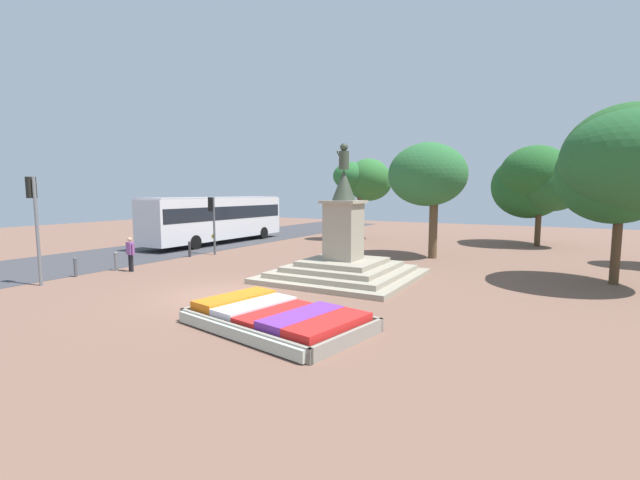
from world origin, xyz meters
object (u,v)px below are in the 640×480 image
object	(u,v)px
kerb_bollard_mid_a	(75,267)
kerb_bollard_north	(190,249)
traffic_light_near_crossing	(34,211)
kerb_bollard_mid_b	(116,261)
city_bus	(217,217)
flower_planter	(276,318)
statue_monument	(343,258)
pedestrian_near_planter	(130,252)
traffic_light_mid_block	(213,215)

from	to	relation	value
kerb_bollard_mid_a	kerb_bollard_north	size ratio (longest dim) A/B	0.96
traffic_light_near_crossing	kerb_bollard_mid_b	bearing A→B (deg)	93.74
city_bus	traffic_light_near_crossing	bearing A→B (deg)	-75.40
flower_planter	kerb_bollard_north	bearing A→B (deg)	145.24
city_bus	statue_monument	bearing A→B (deg)	-27.28
flower_planter	city_bus	world-z (taller)	city_bus
city_bus	kerb_bollard_mid_a	xyz separation A→B (m)	(3.18, -12.08, -1.42)
kerb_bollard_mid_a	kerb_bollard_mid_b	distance (m)	1.79
pedestrian_near_planter	kerb_bollard_mid_a	world-z (taller)	pedestrian_near_planter
statue_monument	traffic_light_mid_block	size ratio (longest dim) A/B	1.76
pedestrian_near_planter	traffic_light_mid_block	bearing A→B (deg)	94.62
statue_monument	kerb_bollard_mid_b	bearing A→B (deg)	-160.31
flower_planter	city_bus	bearing A→B (deg)	136.98
city_bus	kerb_bollard_mid_b	world-z (taller)	city_bus
flower_planter	kerb_bollard_mid_a	distance (m)	11.36
kerb_bollard_mid_b	traffic_light_near_crossing	bearing A→B (deg)	-86.26
city_bus	kerb_bollard_mid_b	distance (m)	10.93
statue_monument	kerb_bollard_north	bearing A→B (deg)	173.48
traffic_light_mid_block	pedestrian_near_planter	xyz separation A→B (m)	(0.47, -5.80, -1.39)
kerb_bollard_mid_a	kerb_bollard_mid_b	size ratio (longest dim) A/B	0.96
traffic_light_mid_block	pedestrian_near_planter	world-z (taller)	traffic_light_mid_block
statue_monument	city_bus	distance (m)	14.85
flower_planter	traffic_light_near_crossing	bearing A→B (deg)	-178.66
flower_planter	city_bus	size ratio (longest dim) A/B	0.45
traffic_light_near_crossing	city_bus	world-z (taller)	traffic_light_near_crossing
traffic_light_mid_block	traffic_light_near_crossing	bearing A→B (deg)	-90.45
traffic_light_near_crossing	kerb_bollard_mid_b	world-z (taller)	traffic_light_near_crossing
statue_monument	kerb_bollard_mid_b	size ratio (longest dim) A/B	6.58
kerb_bollard_mid_a	kerb_bollard_north	distance (m)	6.43
city_bus	kerb_bollard_north	distance (m)	6.62
traffic_light_near_crossing	kerb_bollard_mid_a	xyz separation A→B (m)	(-0.40, 1.66, -2.43)
pedestrian_near_planter	kerb_bollard_mid_b	bearing A→B (deg)	-165.45
pedestrian_near_planter	kerb_bollard_north	xyz separation A→B (m)	(-0.97, 4.46, -0.43)
kerb_bollard_mid_a	traffic_light_mid_block	bearing A→B (deg)	86.47
flower_planter	statue_monument	world-z (taller)	statue_monument
statue_monument	traffic_light_near_crossing	bearing A→B (deg)	-144.08
traffic_light_near_crossing	kerb_bollard_mid_a	world-z (taller)	traffic_light_near_crossing
statue_monument	kerb_bollard_north	distance (m)	10.09
kerb_bollard_mid_a	kerb_bollard_mid_b	world-z (taller)	kerb_bollard_mid_b
traffic_light_mid_block	kerb_bollard_mid_a	distance (m)	8.00
flower_planter	pedestrian_near_planter	xyz separation A→B (m)	(-10.33, 3.38, 0.65)
traffic_light_near_crossing	kerb_bollard_mid_a	size ratio (longest dim) A/B	4.94
kerb_bollard_north	flower_planter	bearing A→B (deg)	-34.76
traffic_light_mid_block	statue_monument	bearing A→B (deg)	-14.63
statue_monument	kerb_bollard_north	world-z (taller)	statue_monument
traffic_light_mid_block	kerb_bollard_north	xyz separation A→B (m)	(-0.50, -1.34, -1.81)
statue_monument	city_bus	xyz separation A→B (m)	(-13.17, 6.79, 1.00)
flower_planter	pedestrian_near_planter	distance (m)	10.89
flower_planter	pedestrian_near_planter	bearing A→B (deg)	161.88
kerb_bollard_mid_b	kerb_bollard_north	distance (m)	4.66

